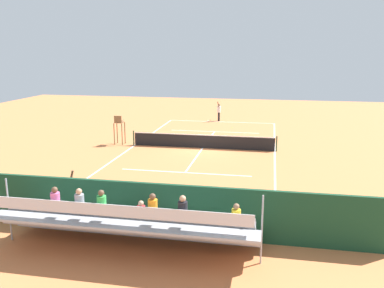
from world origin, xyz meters
name	(u,v)px	position (x,y,z in m)	size (l,w,h in m)	color
ground_plane	(203,148)	(0.00, 0.00, 0.00)	(60.00, 60.00, 0.00)	#D17542
court_line_markings	(203,148)	(0.00, -0.04, 0.00)	(10.10, 22.20, 0.01)	white
tennis_net	(203,141)	(0.00, 0.00, 0.50)	(10.30, 0.10, 1.07)	black
backdrop_wall	(142,208)	(0.00, 14.00, 1.00)	(18.00, 0.16, 2.00)	#194228
bleacher_stand	(130,224)	(-0.05, 15.41, 0.97)	(9.06, 2.40, 2.48)	#9EA0A5
umpire_chair	(119,127)	(6.20, -0.03, 1.31)	(0.67, 0.67, 2.14)	brown
courtside_bench	(197,215)	(-1.97, 13.27, 0.56)	(1.80, 0.40, 0.93)	#33383D
equipment_bag	(142,221)	(0.21, 13.40, 0.18)	(0.90, 0.36, 0.36)	black
tennis_player	(219,111)	(0.33, -11.44, 1.02)	(0.42, 0.55, 1.93)	black
tennis_racket	(208,120)	(1.37, -11.44, 0.01)	(0.45, 0.56, 0.03)	black
tennis_ball_near	(232,128)	(-1.30, -7.97, 0.03)	(0.07, 0.07, 0.07)	#CCDB33
line_judge	(70,193)	(3.44, 13.00, 1.02)	(0.39, 0.54, 1.93)	#232328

